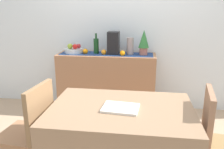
{
  "coord_description": "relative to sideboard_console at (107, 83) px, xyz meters",
  "views": [
    {
      "loc": [
        0.3,
        -2.31,
        1.52
      ],
      "look_at": [
        -0.06,
        0.34,
        0.74
      ],
      "focal_mm": 37.45,
      "sensor_mm": 36.0,
      "label": 1
    }
  ],
  "objects": [
    {
      "name": "ceramic_vase",
      "position": [
        0.34,
        0.0,
        0.55
      ],
      "size": [
        0.09,
        0.09,
        0.24
      ],
      "primitive_type": "cylinder",
      "color": "gray",
      "rests_on": "sideboard_console"
    },
    {
      "name": "dining_table",
      "position": [
        0.36,
        -1.52,
        -0.06
      ],
      "size": [
        1.15,
        0.8,
        0.74
      ],
      "primitive_type": "cube",
      "color": "#926F52",
      "rests_on": "ground"
    },
    {
      "name": "orange_loose_mid",
      "position": [
        -0.3,
        -0.03,
        0.47
      ],
      "size": [
        0.08,
        0.08,
        0.08
      ],
      "primitive_type": "sphere",
      "color": "orange",
      "rests_on": "sideboard_console"
    },
    {
      "name": "room_wall_rear",
      "position": [
        0.22,
        0.26,
        0.92
      ],
      "size": [
        6.4,
        0.06,
        2.7
      ],
      "primitive_type": "cube",
      "color": "silver",
      "rests_on": "ground"
    },
    {
      "name": "table_runner",
      "position": [
        0.0,
        0.0,
        0.44
      ],
      "size": [
        1.31,
        0.32,
        0.01
      ],
      "primitive_type": "cube",
      "color": "navy",
      "rests_on": "sideboard_console"
    },
    {
      "name": "sideboard_console",
      "position": [
        0.0,
        0.0,
        0.0
      ],
      "size": [
        1.39,
        0.42,
        0.87
      ],
      "primitive_type": "cube",
      "color": "#9B6948",
      "rests_on": "ground"
    },
    {
      "name": "orange_loose_end",
      "position": [
        -0.03,
        -0.06,
        0.47
      ],
      "size": [
        0.07,
        0.07,
        0.07
      ],
      "primitive_type": "sphere",
      "color": "orange",
      "rests_on": "sideboard_console"
    },
    {
      "name": "fruit_bowl",
      "position": [
        -0.48,
        0.0,
        0.47
      ],
      "size": [
        0.26,
        0.26,
        0.06
      ],
      "primitive_type": "cylinder",
      "color": "silver",
      "rests_on": "table_runner"
    },
    {
      "name": "potted_plant",
      "position": [
        0.52,
        0.0,
        0.62
      ],
      "size": [
        0.15,
        0.15,
        0.35
      ],
      "color": "#AE6757",
      "rests_on": "sideboard_console"
    },
    {
      "name": "apple_upper",
      "position": [
        -0.41,
        0.04,
        0.53
      ],
      "size": [
        0.06,
        0.06,
        0.06
      ],
      "primitive_type": "sphere",
      "color": "#A9282D",
      "rests_on": "fruit_bowl"
    },
    {
      "name": "coffee_maker",
      "position": [
        0.1,
        0.0,
        0.59
      ],
      "size": [
        0.16,
        0.18,
        0.32
      ],
      "primitive_type": "cube",
      "color": "black",
      "rests_on": "sideboard_console"
    },
    {
      "name": "ground_plane",
      "position": [
        0.22,
        -0.92,
        -0.44
      ],
      "size": [
        6.4,
        6.4,
        0.02
      ],
      "primitive_type": "cube",
      "color": "tan",
      "rests_on": "ground"
    },
    {
      "name": "apple_front",
      "position": [
        -0.52,
        -0.02,
        0.54
      ],
      "size": [
        0.08,
        0.08,
        0.08
      ],
      "primitive_type": "sphere",
      "color": "#91AB35",
      "rests_on": "fruit_bowl"
    },
    {
      "name": "orange_loose_far",
      "position": [
        0.24,
        -0.1,
        0.47
      ],
      "size": [
        0.07,
        0.07,
        0.07
      ],
      "primitive_type": "sphere",
      "color": "orange",
      "rests_on": "sideboard_console"
    },
    {
      "name": "wine_bottle",
      "position": [
        -0.15,
        0.0,
        0.55
      ],
      "size": [
        0.07,
        0.07,
        0.29
      ],
      "color": "#153E1C",
      "rests_on": "sideboard_console"
    },
    {
      "name": "apple_left",
      "position": [
        -0.44,
        -0.05,
        0.54
      ],
      "size": [
        0.07,
        0.07,
        0.07
      ],
      "primitive_type": "sphere",
      "color": "red",
      "rests_on": "fruit_bowl"
    },
    {
      "name": "open_book",
      "position": [
        0.36,
        -1.55,
        0.32
      ],
      "size": [
        0.3,
        0.24,
        0.02
      ],
      "primitive_type": "cube",
      "rotation": [
        0.0,
        0.0,
        -0.09
      ],
      "color": "white",
      "rests_on": "dining_table"
    }
  ]
}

